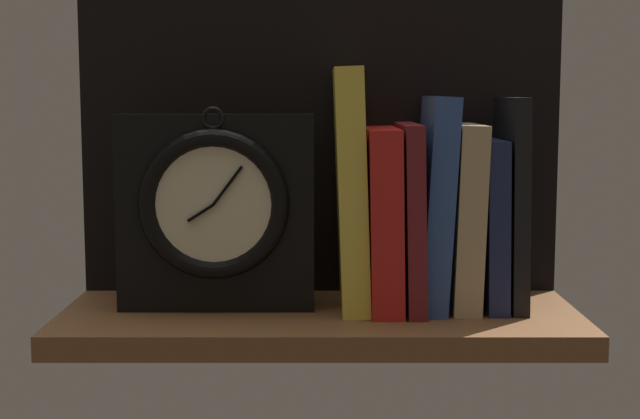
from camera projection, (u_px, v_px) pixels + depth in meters
ground_plane at (316, 322)px, 100.69cm from camera, size 55.03×22.58×2.50cm
back_panel at (317, 111)px, 108.59cm from camera, size 55.03×1.20×41.95cm
book_yellow_seinlanguage at (347, 188)px, 101.31cm from camera, size 3.86×13.97×25.81cm
book_red_requiem at (379, 218)px, 101.70cm from camera, size 3.77×15.32×19.41cm
book_maroon_dawkins at (406, 216)px, 101.67cm from camera, size 2.44×15.46×19.86cm
book_blue_modern at (431, 202)px, 101.49cm from camera, size 3.89×13.08×22.82cm
book_tan_shortstories at (460, 216)px, 101.67cm from camera, size 3.48×12.75×19.85cm
book_navy_bierce at (486, 223)px, 101.77cm from camera, size 2.54×12.25×18.18cm
book_black_skeptic at (507, 203)px, 101.50cm from camera, size 2.07×12.14×22.62cm
framed_clock at (213, 210)px, 100.16cm from camera, size 20.86×6.67×21.69cm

